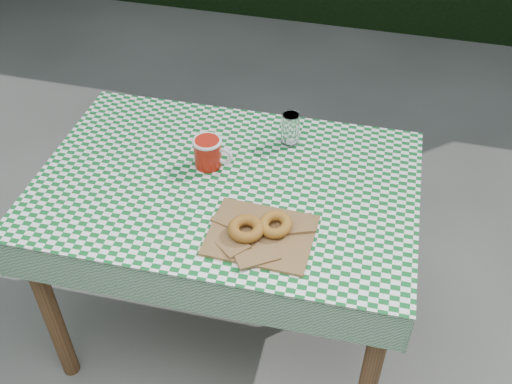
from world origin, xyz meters
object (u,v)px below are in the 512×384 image
at_px(paper_bag, 261,234).
at_px(coffee_mug, 208,153).
at_px(table, 230,261).
at_px(drinking_glass, 290,129).

distance_m(paper_bag, coffee_mug, 0.37).
bearing_deg(table, paper_bag, -52.64).
relative_size(table, paper_bag, 3.98).
relative_size(paper_bag, coffee_mug, 1.67).
bearing_deg(paper_bag, drinking_glass, 91.90).
xyz_separation_m(table, coffee_mug, (-0.08, 0.07, 0.43)).
distance_m(table, paper_bag, 0.47).
xyz_separation_m(paper_bag, coffee_mug, (-0.25, 0.27, 0.04)).
xyz_separation_m(table, drinking_glass, (0.15, 0.26, 0.44)).
xyz_separation_m(table, paper_bag, (0.17, -0.21, 0.39)).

